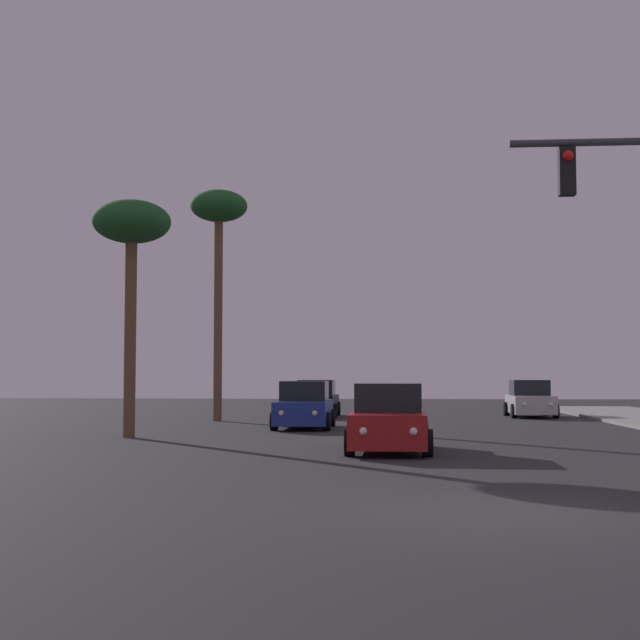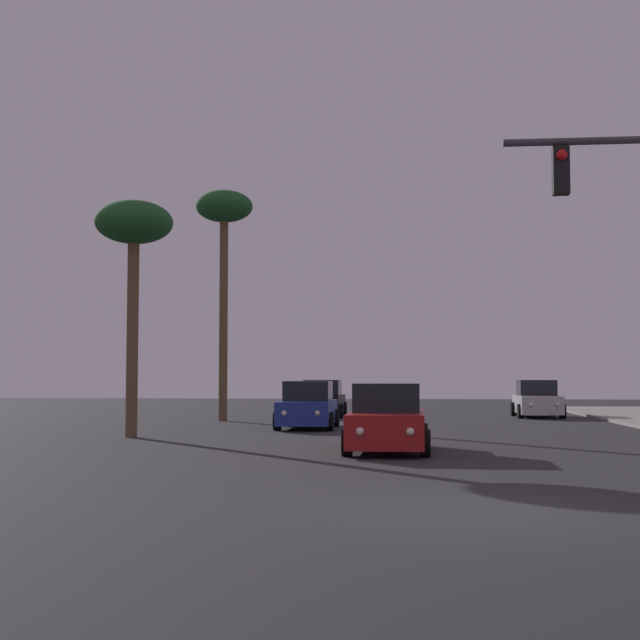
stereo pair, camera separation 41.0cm
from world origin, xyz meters
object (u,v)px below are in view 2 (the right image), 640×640
car_silver (537,400)px  car_black (323,400)px  car_blue (308,407)px  palm_tree_near (134,233)px  car_red (387,421)px  palm_tree_mid (224,220)px

car_silver → car_black: 9.71m
car_blue → car_silver: bearing=-134.7°
car_silver → palm_tree_near: (-14.21, -14.66, 5.50)m
car_blue → palm_tree_near: palm_tree_near is taller
car_blue → palm_tree_near: (-4.83, -5.13, 5.50)m
car_red → car_silver: same height
car_black → palm_tree_mid: bearing=48.7°
car_black → car_blue: same height
car_red → palm_tree_near: palm_tree_near is taller
car_silver → palm_tree_near: 21.15m
palm_tree_mid → car_silver: bearing=19.1°
car_red → palm_tree_near: 10.54m
car_red → palm_tree_mid: 17.77m
car_black → palm_tree_near: bearing=72.8°
car_red → car_black: (-3.34, 18.60, 0.00)m
palm_tree_near → palm_tree_mid: bearing=85.7°
car_silver → car_blue: size_ratio=1.00×
car_silver → palm_tree_near: palm_tree_near is taller
car_blue → palm_tree_mid: size_ratio=0.45×
car_red → palm_tree_mid: (-7.10, 14.39, 7.63)m
car_silver → car_blue: same height
palm_tree_near → car_blue: bearing=46.7°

